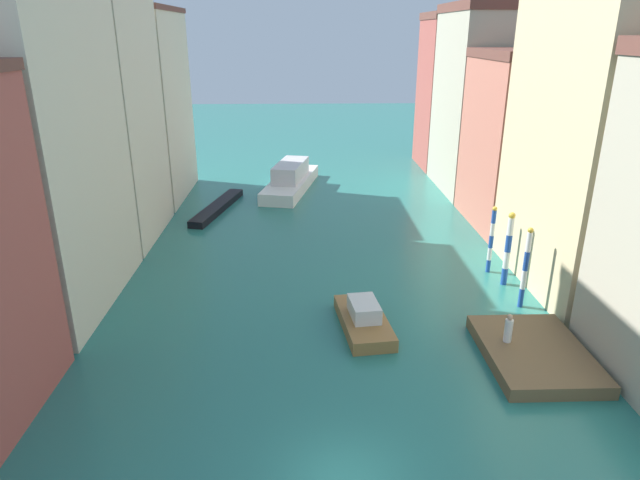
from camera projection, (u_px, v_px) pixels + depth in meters
The scene contains 16 objects.
ground_plane at pixel (320, 231), 40.91m from camera, with size 154.00×154.00×0.00m, color #28756B.
building_left_1 at pixel (4, 91), 26.37m from camera, with size 7.87×11.21×22.26m.
building_left_2 at pixel (90, 115), 36.98m from camera, with size 7.87×9.39×17.16m.
building_left_3 at pixel (134, 106), 46.96m from camera, with size 7.87×10.92×15.72m.
building_right_1 at pixel (611, 141), 29.79m from camera, with size 7.87×11.39×16.48m.
building_right_2 at pixel (530, 141), 40.33m from camera, with size 7.87×9.45×12.67m.
building_right_3 at pixel (488, 100), 49.21m from camera, with size 7.87×10.70×16.12m.
building_right_4 at pixel (460, 92), 58.07m from camera, with size 7.87×7.89×15.64m.
waterfront_dock at pixel (535, 353), 24.75m from camera, with size 4.42×6.12×0.61m.
person_on_dock at pixel (508, 329), 24.93m from camera, with size 0.36×0.36×1.36m.
mooring_pole_0 at pixel (525, 267), 28.82m from camera, with size 0.30×0.30×4.48m.
mooring_pole_1 at pixel (508, 248), 31.46m from camera, with size 0.38×0.38×4.39m.
mooring_pole_2 at pixel (491, 239), 33.17m from camera, with size 0.28×0.28×4.18m.
vaporetto_white at pixel (291, 179), 51.22m from camera, with size 5.39×11.92×2.55m.
gondola_black at pixel (218, 207), 45.44m from camera, with size 3.27×9.48×0.55m.
motorboat_0 at pixel (364, 319), 27.33m from camera, with size 2.69×5.22×1.45m.
Camera 1 is at (-1.27, -14.00, 13.80)m, focal length 31.07 mm.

